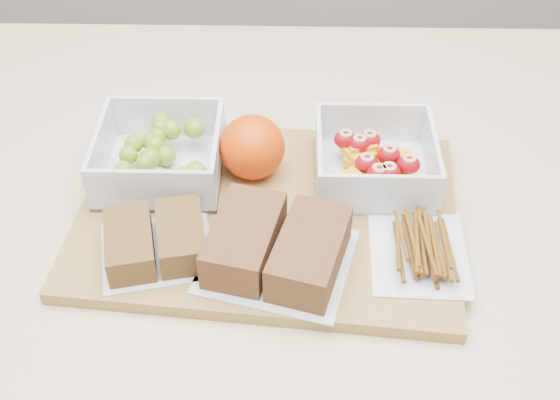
{
  "coord_description": "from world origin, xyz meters",
  "views": [
    {
      "loc": [
        0.03,
        -0.56,
        1.46
      ],
      "look_at": [
        0.01,
        0.01,
        0.93
      ],
      "focal_mm": 45.0,
      "sensor_mm": 36.0,
      "label": 1
    }
  ],
  "objects_px": {
    "fruit_container": "(374,162)",
    "sandwich_bag_left": "(156,240)",
    "grape_container": "(162,155)",
    "pretzel_bag": "(420,246)",
    "cutting_board": "(268,213)",
    "sandwich_bag_center": "(277,247)",
    "orange": "(252,147)"
  },
  "relations": [
    {
      "from": "cutting_board",
      "to": "fruit_container",
      "type": "height_order",
      "value": "fruit_container"
    },
    {
      "from": "fruit_container",
      "to": "orange",
      "type": "height_order",
      "value": "orange"
    },
    {
      "from": "cutting_board",
      "to": "sandwich_bag_left",
      "type": "height_order",
      "value": "sandwich_bag_left"
    },
    {
      "from": "fruit_container",
      "to": "grape_container",
      "type": "bearing_deg",
      "value": 179.06
    },
    {
      "from": "fruit_container",
      "to": "pretzel_bag",
      "type": "distance_m",
      "value": 0.13
    },
    {
      "from": "cutting_board",
      "to": "orange",
      "type": "bearing_deg",
      "value": 112.71
    },
    {
      "from": "grape_container",
      "to": "sandwich_bag_left",
      "type": "bearing_deg",
      "value": -85.06
    },
    {
      "from": "grape_container",
      "to": "pretzel_bag",
      "type": "xyz_separation_m",
      "value": [
        0.29,
        -0.13,
        -0.01
      ]
    },
    {
      "from": "cutting_board",
      "to": "fruit_container",
      "type": "bearing_deg",
      "value": 30.43
    },
    {
      "from": "cutting_board",
      "to": "pretzel_bag",
      "type": "bearing_deg",
      "value": -17.06
    },
    {
      "from": "fruit_container",
      "to": "sandwich_bag_left",
      "type": "relative_size",
      "value": 1.01
    },
    {
      "from": "orange",
      "to": "sandwich_bag_center",
      "type": "distance_m",
      "value": 0.15
    },
    {
      "from": "grape_container",
      "to": "pretzel_bag",
      "type": "height_order",
      "value": "grape_container"
    },
    {
      "from": "grape_container",
      "to": "orange",
      "type": "bearing_deg",
      "value": 0.68
    },
    {
      "from": "orange",
      "to": "sandwich_bag_center",
      "type": "bearing_deg",
      "value": -77.4
    },
    {
      "from": "orange",
      "to": "cutting_board",
      "type": "bearing_deg",
      "value": -72.74
    },
    {
      "from": "orange",
      "to": "pretzel_bag",
      "type": "relative_size",
      "value": 0.61
    },
    {
      "from": "grape_container",
      "to": "pretzel_bag",
      "type": "bearing_deg",
      "value": -24.05
    },
    {
      "from": "fruit_container",
      "to": "sandwich_bag_center",
      "type": "height_order",
      "value": "fruit_container"
    },
    {
      "from": "sandwich_bag_left",
      "to": "orange",
      "type": "bearing_deg",
      "value": 54.27
    },
    {
      "from": "grape_container",
      "to": "fruit_container",
      "type": "distance_m",
      "value": 0.25
    },
    {
      "from": "sandwich_bag_center",
      "to": "orange",
      "type": "bearing_deg",
      "value": 102.6
    },
    {
      "from": "cutting_board",
      "to": "fruit_container",
      "type": "relative_size",
      "value": 3.09
    },
    {
      "from": "cutting_board",
      "to": "sandwich_bag_left",
      "type": "bearing_deg",
      "value": -143.29
    },
    {
      "from": "grape_container",
      "to": "orange",
      "type": "height_order",
      "value": "orange"
    },
    {
      "from": "cutting_board",
      "to": "sandwich_bag_center",
      "type": "distance_m",
      "value": 0.09
    },
    {
      "from": "sandwich_bag_left",
      "to": "pretzel_bag",
      "type": "distance_m",
      "value": 0.27
    },
    {
      "from": "pretzel_bag",
      "to": "sandwich_bag_left",
      "type": "bearing_deg",
      "value": -179.51
    },
    {
      "from": "cutting_board",
      "to": "orange",
      "type": "distance_m",
      "value": 0.08
    },
    {
      "from": "sandwich_bag_left",
      "to": "sandwich_bag_center",
      "type": "bearing_deg",
      "value": -5.07
    },
    {
      "from": "sandwich_bag_left",
      "to": "pretzel_bag",
      "type": "height_order",
      "value": "sandwich_bag_left"
    },
    {
      "from": "grape_container",
      "to": "sandwich_bag_center",
      "type": "distance_m",
      "value": 0.2
    }
  ]
}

